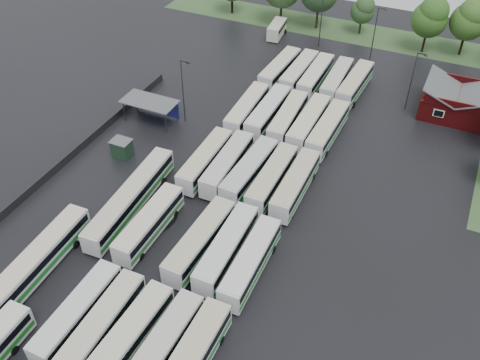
% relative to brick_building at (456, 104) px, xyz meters
% --- Properties ---
extents(ground, '(160.00, 160.00, 0.00)m').
position_rel_brick_building_xyz_m(ground, '(-24.00, -42.77, -1.87)').
color(ground, black).
rests_on(ground, ground).
extents(brick_building, '(10.07, 8.60, 5.39)m').
position_rel_brick_building_xyz_m(brick_building, '(0.00, 0.00, 0.00)').
color(brick_building, '#640B0E').
rests_on(brick_building, ground).
extents(wash_shed, '(8.20, 4.20, 3.58)m').
position_rel_brick_building_xyz_m(wash_shed, '(-41.20, -20.74, 1.12)').
color(wash_shed, '#2D2D30').
rests_on(wash_shed, ground).
extents(utility_hut, '(2.70, 2.20, 2.62)m').
position_rel_brick_building_xyz_m(utility_hut, '(-40.20, -30.17, -0.55)').
color(utility_hut, black).
rests_on(utility_hut, ground).
extents(grass_strip_north, '(80.00, 10.00, 0.01)m').
position_rel_brick_building_xyz_m(grass_strip_north, '(-22.00, 22.03, -1.86)').
color(grass_strip_north, '#345229').
rests_on(grass_strip_north, ground).
extents(west_fence, '(0.10, 50.00, 1.20)m').
position_rel_brick_building_xyz_m(west_fence, '(-46.20, -34.77, -1.27)').
color(west_fence, '#2D2D30').
rests_on(west_fence, ground).
extents(bus_r1c0, '(2.51, 11.67, 3.25)m').
position_rel_brick_building_xyz_m(bus_r1c0, '(-28.30, -54.94, -0.08)').
color(bus_r1c0, silver).
rests_on(bus_r1c0, ground).
extents(bus_r1c1, '(2.70, 11.78, 3.27)m').
position_rel_brick_building_xyz_m(bus_r1c1, '(-25.29, -55.05, -0.07)').
color(bus_r1c1, silver).
rests_on(bus_r1c1, ground).
extents(bus_r1c2, '(3.02, 12.24, 3.38)m').
position_rel_brick_building_xyz_m(bus_r1c2, '(-22.15, -55.40, -0.01)').
color(bus_r1c2, silver).
rests_on(bus_r1c2, ground).
extents(bus_r1c3, '(2.71, 11.91, 3.30)m').
position_rel_brick_building_xyz_m(bus_r1c3, '(-18.79, -54.90, -0.05)').
color(bus_r1c3, silver).
rests_on(bus_r1c3, ground).
extents(bus_r2c0, '(2.51, 11.71, 3.26)m').
position_rel_brick_building_xyz_m(bus_r2c0, '(-28.57, -41.47, -0.07)').
color(bus_r2c0, silver).
rests_on(bus_r2c0, ground).
extents(bus_r2c2, '(3.01, 12.28, 3.40)m').
position_rel_brick_building_xyz_m(bus_r2c2, '(-21.93, -41.48, 0.00)').
color(bus_r2c2, silver).
rests_on(bus_r2c2, ground).
extents(bus_r2c3, '(2.87, 12.26, 3.40)m').
position_rel_brick_building_xyz_m(bus_r2c3, '(-18.75, -41.23, 0.00)').
color(bus_r2c3, silver).
rests_on(bus_r2c3, ground).
extents(bus_r2c4, '(2.75, 11.96, 3.32)m').
position_rel_brick_building_xyz_m(bus_r2c4, '(-15.58, -41.88, -0.04)').
color(bus_r2c4, silver).
rests_on(bus_r2c4, ground).
extents(bus_r3c0, '(2.68, 11.90, 3.30)m').
position_rel_brick_building_xyz_m(bus_r3c0, '(-28.20, -28.28, -0.05)').
color(bus_r3c0, silver).
rests_on(bus_r3c0, ground).
extents(bus_r3c1, '(2.85, 12.06, 3.34)m').
position_rel_brick_building_xyz_m(bus_r3c1, '(-25.18, -27.83, -0.03)').
color(bus_r3c1, silver).
rests_on(bus_r3c1, ground).
extents(bus_r3c2, '(3.15, 12.25, 3.38)m').
position_rel_brick_building_xyz_m(bus_r3c2, '(-21.99, -27.84, -0.01)').
color(bus_r3c2, silver).
rests_on(bus_r3c2, ground).
extents(bus_r3c3, '(2.56, 11.97, 3.33)m').
position_rel_brick_building_xyz_m(bus_r3c3, '(-18.80, -27.99, -0.03)').
color(bus_r3c3, silver).
rests_on(bus_r3c3, ground).
extents(bus_r3c4, '(2.67, 12.03, 3.34)m').
position_rel_brick_building_xyz_m(bus_r3c4, '(-15.68, -27.88, -0.03)').
color(bus_r3c4, silver).
rests_on(bus_r3c4, ground).
extents(bus_r4c0, '(2.97, 12.15, 3.36)m').
position_rel_brick_building_xyz_m(bus_r4c0, '(-28.27, -14.68, -0.02)').
color(bus_r4c0, silver).
rests_on(bus_r4c0, ground).
extents(bus_r4c1, '(2.64, 12.30, 3.42)m').
position_rel_brick_building_xyz_m(bus_r4c1, '(-25.09, -14.12, 0.02)').
color(bus_r4c1, silver).
rests_on(bus_r4c1, ground).
extents(bus_r4c2, '(3.05, 12.08, 3.33)m').
position_rel_brick_building_xyz_m(bus_r4c2, '(-21.89, -14.32, -0.03)').
color(bus_r4c2, silver).
rests_on(bus_r4c2, ground).
extents(bus_r4c3, '(2.66, 12.38, 3.44)m').
position_rel_brick_building_xyz_m(bus_r4c3, '(-18.67, -14.32, 0.03)').
color(bus_r4c3, silver).
rests_on(bus_r4c3, ground).
extents(bus_r4c4, '(2.85, 12.28, 3.40)m').
position_rel_brick_building_xyz_m(bus_r4c4, '(-15.70, -14.63, 0.01)').
color(bus_r4c4, silver).
rests_on(bus_r4c4, ground).
extents(bus_r5c0, '(3.11, 12.15, 3.35)m').
position_rel_brick_building_xyz_m(bus_r5c0, '(-28.41, -1.06, -0.02)').
color(bus_r5c0, silver).
rests_on(bus_r5c0, ground).
extents(bus_r5c1, '(2.80, 11.97, 3.32)m').
position_rel_brick_building_xyz_m(bus_r5c1, '(-25.12, -0.60, -0.04)').
color(bus_r5c1, silver).
rests_on(bus_r5c1, ground).
extents(bus_r5c2, '(2.56, 11.97, 3.33)m').
position_rel_brick_building_xyz_m(bus_r5c2, '(-22.18, -0.83, -0.03)').
color(bus_r5c2, silver).
rests_on(bus_r5c2, ground).
extents(bus_r5c3, '(2.72, 11.73, 3.25)m').
position_rel_brick_building_xyz_m(bus_r5c3, '(-18.68, -0.49, -0.08)').
color(bus_r5c3, silver).
rests_on(bus_r5c3, ground).
extents(bus_r5c4, '(3.12, 12.17, 3.36)m').
position_rel_brick_building_xyz_m(bus_r5c4, '(-15.64, -0.59, -0.02)').
color(bus_r5c4, silver).
rests_on(bus_r5c4, ground).
extents(artic_bus_west_b, '(3.34, 17.67, 3.26)m').
position_rel_brick_building_xyz_m(artic_bus_west_b, '(-33.00, -38.66, -0.06)').
color(artic_bus_west_b, silver).
rests_on(artic_bus_west_b, ground).
extents(artic_bus_west_c, '(3.09, 17.84, 3.30)m').
position_rel_brick_building_xyz_m(artic_bus_west_c, '(-36.33, -52.54, -0.04)').
color(artic_bus_west_c, silver).
rests_on(artic_bus_west_c, ground).
extents(minibus, '(2.93, 6.43, 2.72)m').
position_rel_brick_building_xyz_m(minibus, '(-34.93, 13.98, -0.36)').
color(minibus, beige).
rests_on(minibus, ground).
extents(tree_north_3, '(4.56, 4.55, 7.54)m').
position_rel_brick_building_xyz_m(tree_north_3, '(-20.64, 21.90, 2.98)').
color(tree_north_3, black).
rests_on(tree_north_3, ground).
extents(tree_north_4, '(6.37, 6.37, 10.55)m').
position_rel_brick_building_xyz_m(tree_north_4, '(-8.08, 19.17, 4.92)').
color(tree_north_4, black).
rests_on(tree_north_4, ground).
extents(tree_north_5, '(6.45, 6.45, 10.69)m').
position_rel_brick_building_xyz_m(tree_north_5, '(-1.71, 20.87, 5.01)').
color(tree_north_5, black).
rests_on(tree_north_5, ground).
extents(lamp_post_ne, '(1.49, 0.29, 9.68)m').
position_rel_brick_building_xyz_m(lamp_post_ne, '(-6.94, -1.67, 3.76)').
color(lamp_post_ne, '#2D2D30').
rests_on(lamp_post_ne, ground).
extents(lamp_post_nw, '(1.58, 0.31, 10.24)m').
position_rel_brick_building_xyz_m(lamp_post_nw, '(-36.47, -18.97, 4.08)').
color(lamp_post_nw, '#2D2D30').
rests_on(lamp_post_nw, ground).
extents(lamp_post_back_w, '(1.64, 0.32, 10.66)m').
position_rel_brick_building_xyz_m(lamp_post_back_w, '(-26.09, 13.45, 4.32)').
color(lamp_post_back_w, '#2D2D30').
rests_on(lamp_post_back_w, ground).
extents(lamp_post_back_e, '(1.56, 0.30, 10.13)m').
position_rel_brick_building_xyz_m(lamp_post_back_e, '(-15.85, 11.17, 4.02)').
color(lamp_post_back_e, '#2D2D30').
rests_on(lamp_post_back_e, ground).
extents(puddle_2, '(6.99, 6.99, 0.01)m').
position_rel_brick_building_xyz_m(puddle_2, '(-30.50, -38.71, -1.86)').
color(puddle_2, black).
rests_on(puddle_2, ground).
extents(puddle_3, '(3.28, 3.28, 0.01)m').
position_rel_brick_building_xyz_m(puddle_3, '(-20.26, -46.18, -1.86)').
color(puddle_3, black).
rests_on(puddle_3, ground).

